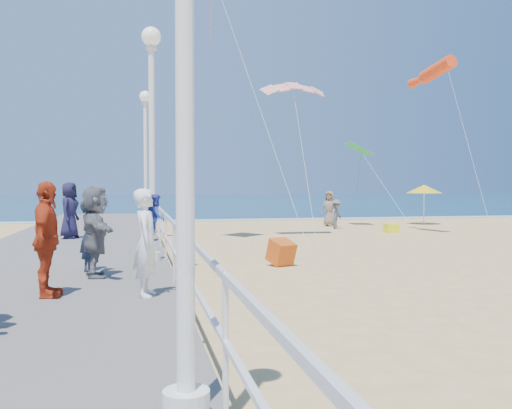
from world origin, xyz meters
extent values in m
plane|color=#DCB773|center=(0.00, 0.00, 0.00)|extent=(160.00, 160.00, 0.00)
cube|color=#0D344F|center=(0.00, 65.00, 0.01)|extent=(160.00, 90.00, 0.05)
cube|color=white|center=(0.00, 20.50, 0.03)|extent=(160.00, 1.20, 0.04)
cube|color=slate|center=(-7.50, 0.00, 0.20)|extent=(5.00, 44.00, 0.40)
cube|color=white|center=(-5.05, 0.00, 1.45)|extent=(0.05, 42.00, 0.06)
cube|color=white|center=(-5.05, 0.00, 0.95)|extent=(0.05, 42.00, 0.04)
cylinder|color=white|center=(-5.35, -9.00, 0.50)|extent=(0.36, 0.36, 0.20)
cylinder|color=white|center=(-5.35, -9.00, 2.85)|extent=(0.14, 0.14, 4.70)
cylinder|color=white|center=(-5.35, 0.00, 0.50)|extent=(0.36, 0.36, 0.20)
cylinder|color=white|center=(-5.35, 0.00, 2.85)|extent=(0.14, 0.14, 4.70)
sphere|color=white|center=(-5.35, 0.00, 5.50)|extent=(0.44, 0.44, 0.44)
cylinder|color=white|center=(-5.35, 9.00, 0.50)|extent=(0.36, 0.36, 0.20)
cylinder|color=white|center=(-5.35, 9.00, 2.85)|extent=(0.14, 0.14, 4.70)
sphere|color=white|center=(-5.35, 9.00, 5.50)|extent=(0.44, 0.44, 0.44)
imported|color=white|center=(-5.55, -4.24, 1.24)|extent=(0.49, 0.67, 1.68)
imported|color=#2D3EAA|center=(-5.40, -4.09, 1.62)|extent=(0.33, 0.40, 0.74)
imported|color=#1A2439|center=(-6.65, -1.31, 1.11)|extent=(0.39, 0.55, 1.42)
imported|color=#B73416|center=(-7.07, -3.99, 1.30)|extent=(0.46, 1.06, 1.80)
imported|color=#191732|center=(-7.83, 6.01, 1.31)|extent=(0.80, 1.02, 1.82)
imported|color=slate|center=(-6.47, -2.14, 1.26)|extent=(0.74, 1.65, 1.72)
imported|color=slate|center=(3.82, 13.01, 0.72)|extent=(1.00, 1.05, 1.43)
imported|color=#806959|center=(4.03, 14.66, 0.91)|extent=(1.06, 0.99, 1.82)
cube|color=red|center=(-1.98, 1.24, 0.30)|extent=(0.78, 0.87, 0.74)
cylinder|color=white|center=(9.46, 14.88, 0.90)|extent=(0.05, 0.05, 1.80)
cone|color=yellow|center=(9.46, 14.88, 1.91)|extent=(1.90, 1.90, 0.45)
cube|color=#F1F319|center=(5.39, 10.27, 0.20)|extent=(0.55, 0.55, 0.40)
cylinder|color=#F63E14|center=(6.63, 8.61, 6.94)|extent=(1.07, 3.02, 1.15)
cube|color=green|center=(5.57, 14.53, 4.00)|extent=(1.36, 1.48, 0.64)
camera|label=1|loc=(-5.71, -13.24, 2.14)|focal=40.00mm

